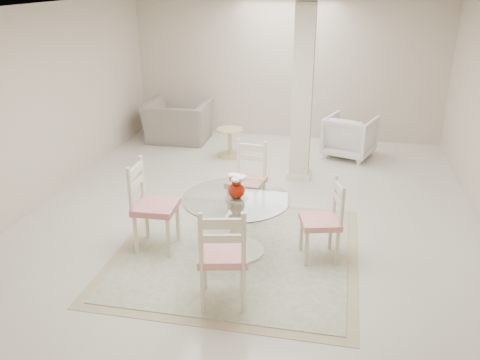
% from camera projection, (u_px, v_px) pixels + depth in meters
% --- Properties ---
extents(ground, '(7.00, 7.00, 0.00)m').
position_uv_depth(ground, '(254.00, 208.00, 7.14)').
color(ground, silver).
rests_on(ground, ground).
extents(room_shell, '(6.02, 7.02, 2.71)m').
position_uv_depth(room_shell, '(256.00, 76.00, 6.44)').
color(room_shell, beige).
rests_on(room_shell, ground).
extents(column, '(0.30, 0.30, 2.70)m').
position_uv_depth(column, '(302.00, 95.00, 7.72)').
color(column, beige).
rests_on(column, ground).
extents(area_rug, '(2.81, 2.81, 0.02)m').
position_uv_depth(area_rug, '(237.00, 252.00, 5.99)').
color(area_rug, tan).
rests_on(area_rug, ground).
extents(dining_table, '(1.23, 1.23, 0.71)m').
position_uv_depth(dining_table, '(237.00, 226.00, 5.86)').
color(dining_table, '#EEE9C3').
rests_on(dining_table, ground).
extents(red_vase, '(0.22, 0.21, 0.29)m').
position_uv_depth(red_vase, '(237.00, 186.00, 5.67)').
color(red_vase, '#AC1905').
rests_on(red_vase, dining_table).
extents(dining_chair_east, '(0.52, 0.52, 1.06)m').
position_uv_depth(dining_chair_east, '(327.00, 215.00, 5.68)').
color(dining_chair_east, beige).
rests_on(dining_chair_east, ground).
extents(dining_chair_north, '(0.51, 0.51, 1.14)m').
position_uv_depth(dining_chair_north, '(248.00, 174.00, 6.71)').
color(dining_chair_north, beige).
rests_on(dining_chair_north, ground).
extents(dining_chair_west, '(0.50, 0.50, 1.20)m').
position_uv_depth(dining_chair_west, '(149.00, 199.00, 5.89)').
color(dining_chair_west, beige).
rests_on(dining_chair_west, ground).
extents(dining_chair_south, '(0.57, 0.57, 1.20)m').
position_uv_depth(dining_chair_south, '(223.00, 250.00, 4.82)').
color(dining_chair_south, beige).
rests_on(dining_chair_south, ground).
extents(recliner_taupe, '(1.21, 1.07, 0.78)m').
position_uv_depth(recliner_taupe, '(178.00, 122.00, 9.87)').
color(recliner_taupe, gray).
rests_on(recliner_taupe, ground).
extents(armchair_white, '(1.02, 1.04, 0.74)m').
position_uv_depth(armchair_white, '(350.00, 136.00, 9.05)').
color(armchair_white, white).
rests_on(armchair_white, ground).
extents(side_table, '(0.48, 0.48, 0.50)m').
position_uv_depth(side_table, '(230.00, 143.00, 9.12)').
color(side_table, '#CCB67D').
rests_on(side_table, ground).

